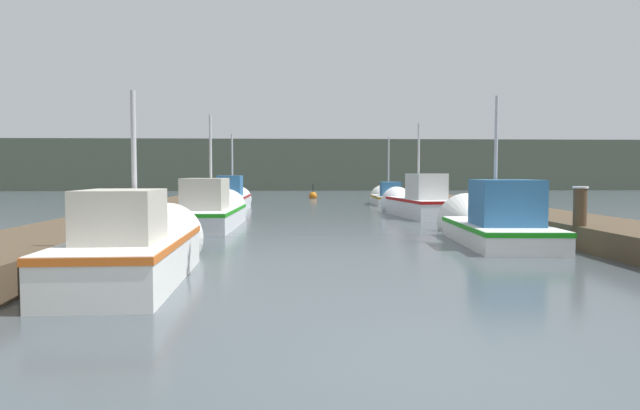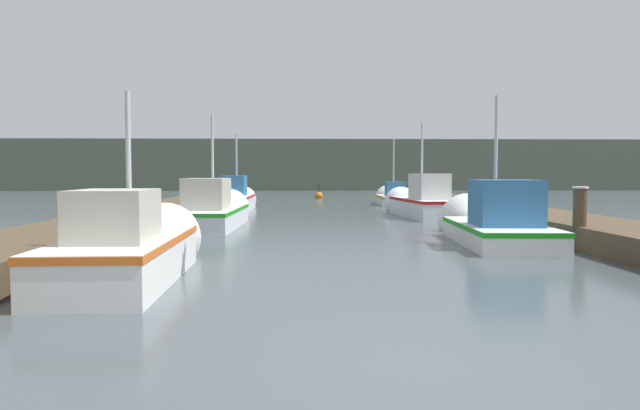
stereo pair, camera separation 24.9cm
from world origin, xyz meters
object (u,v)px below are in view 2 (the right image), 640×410
at_px(fishing_boat_3, 420,202).
at_px(fishing_boat_2, 214,211).
at_px(fishing_boat_5, 392,198).
at_px(fishing_boat_0, 134,247).
at_px(fishing_boat_4, 237,199).
at_px(channel_buoy, 319,196).
at_px(mooring_piling_1, 580,218).
at_px(fishing_boat_1, 490,224).

bearing_deg(fishing_boat_3, fishing_boat_2, -158.21).
bearing_deg(fishing_boat_3, fishing_boat_5, 82.37).
bearing_deg(fishing_boat_3, fishing_boat_0, -125.68).
height_order(fishing_boat_3, fishing_boat_4, fishing_boat_3).
relative_size(fishing_boat_2, fishing_boat_5, 1.29).
bearing_deg(channel_buoy, fishing_boat_3, -77.37).
bearing_deg(fishing_boat_0, mooring_piling_1, 16.12).
height_order(fishing_boat_5, channel_buoy, fishing_boat_5).
bearing_deg(fishing_boat_5, fishing_boat_4, -149.40).
height_order(fishing_boat_0, channel_buoy, fishing_boat_0).
xyz_separation_m(fishing_boat_1, fishing_boat_5, (0.22, 16.47, -0.08)).
distance_m(fishing_boat_3, fishing_boat_4, 8.57).
distance_m(fishing_boat_3, channel_buoy, 15.82).
xyz_separation_m(fishing_boat_0, channel_buoy, (3.76, 27.99, -0.31)).
relative_size(fishing_boat_2, mooring_piling_1, 4.32).
bearing_deg(channel_buoy, mooring_piling_1, -79.09).
relative_size(fishing_boat_0, mooring_piling_1, 3.65).
distance_m(fishing_boat_3, fishing_boat_5, 8.42).
xyz_separation_m(mooring_piling_1, channel_buoy, (-4.86, 25.23, -0.53)).
bearing_deg(fishing_boat_4, fishing_boat_5, 28.59).
distance_m(fishing_boat_4, channel_buoy, 11.96).
bearing_deg(fishing_boat_5, mooring_piling_1, -84.47).
bearing_deg(fishing_boat_4, channel_buoy, 70.29).
distance_m(fishing_boat_1, channel_buoy, 23.76).
height_order(fishing_boat_2, channel_buoy, fishing_boat_2).
xyz_separation_m(fishing_boat_2, fishing_boat_3, (7.29, 3.81, 0.06)).
xyz_separation_m(fishing_boat_0, fishing_boat_1, (7.27, 4.50, -0.04)).
xyz_separation_m(fishing_boat_5, channel_buoy, (-3.73, 7.03, -0.19)).
bearing_deg(fishing_boat_1, fishing_boat_0, -144.87).
xyz_separation_m(fishing_boat_1, channel_buoy, (-3.51, 23.50, -0.26)).
height_order(fishing_boat_3, mooring_piling_1, fishing_boat_3).
relative_size(fishing_boat_5, mooring_piling_1, 3.35).
bearing_deg(fishing_boat_2, fishing_boat_0, -88.02).
xyz_separation_m(fishing_boat_3, fishing_boat_4, (-7.48, 4.17, -0.03)).
bearing_deg(fishing_boat_1, fishing_boat_4, 124.99).
bearing_deg(fishing_boat_3, mooring_piling_1, -87.62).
xyz_separation_m(fishing_boat_4, mooring_piling_1, (8.89, -13.97, 0.20)).
distance_m(fishing_boat_2, fishing_boat_5, 14.37).
bearing_deg(mooring_piling_1, fishing_boat_5, 93.57).
bearing_deg(fishing_boat_5, fishing_boat_3, -89.88).
bearing_deg(fishing_boat_0, channel_buoy, 80.70).
relative_size(fishing_boat_4, mooring_piling_1, 4.04).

